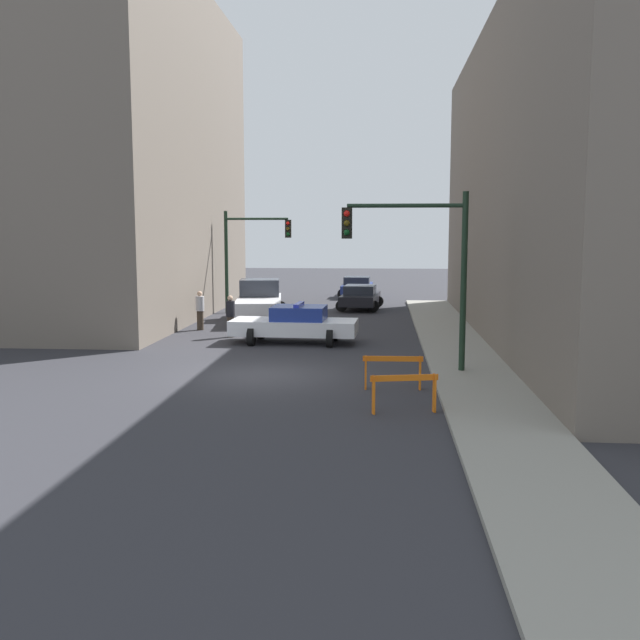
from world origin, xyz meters
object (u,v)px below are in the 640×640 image
(pedestrian_corner, at_px, (200,310))
(parked_car_near, at_px, (360,297))
(pedestrian_crossing, at_px, (230,316))
(barrier_mid, at_px, (393,367))
(traffic_light_near, at_px, (423,254))
(traffic_light_far, at_px, (247,247))
(parked_car_mid, at_px, (357,286))
(police_car, at_px, (295,324))
(white_truck, at_px, (259,302))
(barrier_front, at_px, (404,387))

(pedestrian_corner, bearing_deg, parked_car_near, 130.05)
(pedestrian_crossing, distance_m, barrier_mid, 10.91)
(traffic_light_near, bearing_deg, traffic_light_far, 118.10)
(parked_car_mid, height_order, barrier_mid, parked_car_mid)
(barrier_mid, bearing_deg, parked_car_mid, 94.00)
(police_car, height_order, parked_car_mid, police_car)
(white_truck, distance_m, barrier_front, 17.72)
(police_car, xyz_separation_m, pedestrian_crossing, (-2.74, 1.27, 0.14))
(traffic_light_near, xyz_separation_m, pedestrian_crossing, (-7.16, 6.70, -2.67))
(police_car, bearing_deg, pedestrian_crossing, 67.75)
(white_truck, xyz_separation_m, parked_car_mid, (4.15, 12.53, -0.23))
(parked_car_mid, xyz_separation_m, pedestrian_corner, (-6.14, -15.82, 0.19))
(pedestrian_crossing, xyz_separation_m, barrier_mid, (6.28, -8.92, -0.24))
(police_car, distance_m, parked_car_near, 12.01)
(parked_car_near, relative_size, pedestrian_crossing, 2.67)
(parked_car_mid, bearing_deg, traffic_light_far, -117.50)
(barrier_mid, bearing_deg, pedestrian_corner, 126.46)
(police_car, xyz_separation_m, parked_car_near, (2.09, 11.83, -0.05))
(traffic_light_near, height_order, parked_car_near, traffic_light_near)
(traffic_light_near, height_order, barrier_front, traffic_light_near)
(traffic_light_far, relative_size, police_car, 1.09)
(barrier_front, height_order, barrier_mid, same)
(police_car, relative_size, pedestrian_crossing, 2.88)
(police_car, bearing_deg, white_truck, 23.55)
(traffic_light_near, distance_m, pedestrian_crossing, 10.16)
(traffic_light_near, xyz_separation_m, pedestrian_corner, (-8.88, 8.61, -2.67))
(parked_car_mid, relative_size, barrier_mid, 2.72)
(barrier_mid, bearing_deg, white_truck, 113.08)
(parked_car_near, distance_m, barrier_mid, 19.53)
(police_car, bearing_deg, parked_car_mid, -2.48)
(white_truck, xyz_separation_m, barrier_mid, (6.02, -14.12, -0.29))
(pedestrian_crossing, bearing_deg, barrier_front, -88.26)
(traffic_light_far, relative_size, pedestrian_corner, 3.13)
(traffic_light_far, distance_m, pedestrian_crossing, 8.77)
(parked_car_near, relative_size, parked_car_mid, 1.02)
(traffic_light_far, xyz_separation_m, pedestrian_crossing, (0.87, -8.35, -2.54))
(parked_car_near, height_order, barrier_mid, parked_car_near)
(traffic_light_far, height_order, barrier_front, traffic_light_far)
(parked_car_mid, distance_m, pedestrian_crossing, 18.28)
(traffic_light_near, distance_m, pedestrian_corner, 12.66)
(traffic_light_near, distance_m, parked_car_mid, 24.75)
(police_car, relative_size, white_truck, 0.85)
(parked_car_near, bearing_deg, barrier_mid, -80.81)
(parked_car_near, bearing_deg, police_car, -95.07)
(parked_car_mid, distance_m, pedestrian_corner, 16.97)
(traffic_light_far, distance_m, parked_car_mid, 11.11)
(traffic_light_far, xyz_separation_m, parked_car_near, (5.70, 2.22, -2.72))
(barrier_front, xyz_separation_m, barrier_mid, (-0.22, 2.46, 0.00))
(pedestrian_crossing, distance_m, pedestrian_corner, 2.57)
(white_truck, xyz_separation_m, parked_car_near, (4.57, 5.36, -0.23))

